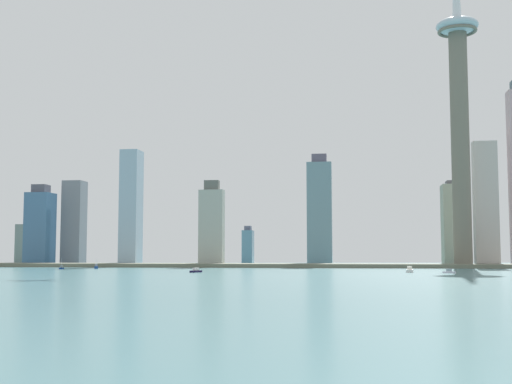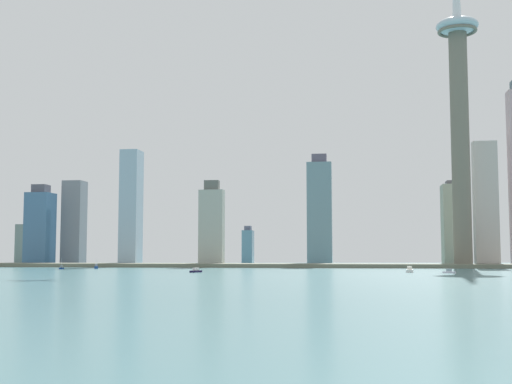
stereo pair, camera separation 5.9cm
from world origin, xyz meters
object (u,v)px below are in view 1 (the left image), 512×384
Objects in this scene: skyscraper_0 at (454,225)px; skyscraper_4 at (40,228)px; skyscraper_7 at (486,204)px; skyscraper_6 at (74,223)px; skyscraper_2 at (25,245)px; boat_2 at (96,267)px; boat_5 at (410,270)px; boat_6 at (61,268)px; boat_0 at (196,271)px; skyscraper_1 at (131,208)px; skyscraper_8 at (212,226)px; observation_tower at (459,98)px; skyscraper_10 at (320,212)px; boat_3 at (449,272)px; skyscraper_5 at (248,247)px.

skyscraper_4 is (-455.95, -18.41, -1.28)m from skyscraper_0.
skyscraper_6 is at bearing 174.15° from skyscraper_7.
skyscraper_7 is (25.25, -40.35, 18.83)m from skyscraper_0.
skyscraper_2 reaches higher than boat_2.
boat_6 is at bearing 81.24° from boat_5.
skyscraper_6 is 335.56m from boat_0.
boat_5 is 302.91m from boat_6.
boat_6 is at bearing -161.47° from skyscraper_7.
skyscraper_0 is at bearing -3.28° from skyscraper_2.
boat_5 is at bearing -132.78° from boat_2.
skyscraper_2 is 0.39× the size of skyscraper_7.
boat_2 is (4.62, -108.53, -60.41)m from skyscraper_1.
skyscraper_2 is 3.98× the size of boat_0.
skyscraper_1 is 1.28× the size of skyscraper_6.
boat_6 is (-361.49, -169.96, -42.74)m from skyscraper_0.
skyscraper_0 is 0.93× the size of skyscraper_6.
boat_2 is (118.89, -131.88, -41.00)m from skyscraper_4.
boat_0 is 164.97m from boat_6.
skyscraper_2 is 0.53× the size of skyscraper_4.
skyscraper_4 is 447.21m from boat_5.
skyscraper_6 reaches higher than skyscraper_8.
skyscraper_4 reaches higher than boat_0.
skyscraper_1 reaches higher than skyscraper_6.
observation_tower is 277.88m from skyscraper_8.
skyscraper_10 is 10.00× the size of boat_0.
skyscraper_0 is 0.73× the size of skyscraper_1.
skyscraper_6 is at bearing 166.42° from boat_3.
skyscraper_6 is (71.07, -22.58, 24.48)m from skyscraper_2.
skyscraper_5 is 247.28m from boat_6.
skyscraper_2 is at bearing 169.39° from observation_tower.
observation_tower is at bearing -22.81° from skyscraper_10.
boat_3 is at bearing -28.88° from skyscraper_4.
skyscraper_0 is at bearing 6.97° from skyscraper_1.
skyscraper_1 is 2.74× the size of skyscraper_5.
skyscraper_8 is (-248.51, 5.86, -124.20)m from observation_tower.
skyscraper_2 is at bearing -113.83° from boat_0.
skyscraper_10 is at bearing 2.41° from skyscraper_4.
skyscraper_2 is 528.25m from skyscraper_7.
skyscraper_2 is 358.30m from skyscraper_10.
boat_0 is (-219.88, -254.59, -42.75)m from skyscraper_0.
observation_tower is 19.78× the size of boat_5.
boat_2 is (-110.02, -186.92, -19.39)m from skyscraper_5.
skyscraper_5 is 342.11m from boat_3.
skyscraper_10 is at bearing -56.14° from boat_6.
observation_tower is at bearing 98.19° from boat_3.
skyscraper_6 is (-426.01, 5.91, 4.68)m from skyscraper_0.
skyscraper_8 is (176.12, -64.38, -7.33)m from skyscraper_6.
skyscraper_5 is 5.03× the size of boat_3.
boat_5 is (272.18, -81.13, -0.04)m from boat_2.
boat_2 is at bearing -60.34° from skyscraper_6.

